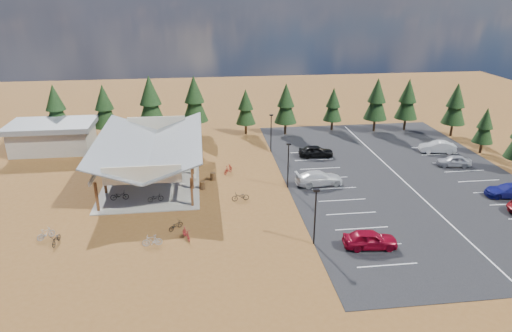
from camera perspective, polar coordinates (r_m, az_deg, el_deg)
name	(u,v)px	position (r m, az deg, el deg)	size (l,w,h in m)	color
ground	(244,197)	(48.11, -1.46, -3.95)	(140.00, 140.00, 0.00)	brown
asphalt_lot	(400,178)	(55.49, 17.59, -1.42)	(27.00, 44.00, 0.04)	black
concrete_pad	(153,176)	(54.62, -12.71, -1.24)	(10.60, 18.60, 0.10)	gray
bike_pavilion	(151,146)	(53.32, -13.04, 2.50)	(11.65, 19.40, 4.97)	#573519
outbuilding	(53,136)	(67.03, -24.05, 3.42)	(11.00, 7.00, 3.90)	#ADA593
lamp_post_0	(315,213)	(38.75, 7.42, -5.83)	(0.50, 0.25, 5.14)	black
lamp_post_1	(288,162)	(49.44, 4.05, 0.47)	(0.50, 0.25, 5.14)	black
lamp_post_2	(271,130)	(60.62, 1.90, 4.49)	(0.50, 0.25, 5.14)	black
trash_bin_0	(202,185)	(50.19, -6.71, -2.41)	(0.60, 0.60, 0.90)	#462E19
trash_bin_1	(213,176)	(52.40, -5.43, -1.31)	(0.60, 0.60, 0.90)	#462E19
pine_0	(56,107)	(70.18, -23.77, 6.77)	(3.54, 3.54, 8.24)	#382314
pine_1	(104,107)	(68.48, -18.44, 7.07)	(3.46, 3.46, 8.06)	#382314
pine_2	(150,101)	(66.63, -13.06, 7.93)	(4.00, 4.00, 9.32)	#382314
pine_3	(194,99)	(67.93, -7.71, 8.29)	(3.80, 3.80, 8.86)	#382314
pine_4	(246,107)	(67.85, -1.30, 7.39)	(2.94, 2.94, 6.85)	#382314
pine_5	(286,104)	(67.66, 3.75, 7.79)	(3.33, 3.33, 7.75)	#382314
pine_6	(333,105)	(70.74, 9.62, 7.58)	(2.86, 2.86, 6.66)	#382314
pine_7	(377,99)	(71.35, 14.85, 8.08)	(3.53, 3.53, 8.22)	#382314
pine_8	(408,99)	(73.30, 18.43, 7.93)	(3.43, 3.43, 7.99)	#382314
pine_12	(485,126)	(66.91, 26.71, 4.52)	(2.65, 2.65, 6.17)	#382314
pine_13	(456,104)	(72.83, 23.68, 7.12)	(3.41, 3.41, 7.95)	#382314
bike_0	(120,196)	(49.17, -16.70, -3.57)	(0.65, 1.86, 0.98)	black
bike_1	(124,176)	(53.83, -16.18, -1.23)	(0.52, 1.84, 1.10)	gray
bike_2	(144,161)	(58.11, -13.77, 0.59)	(0.61, 1.75, 0.92)	#232B9E
bike_3	(140,152)	(61.10, -14.34, 1.66)	(0.52, 1.82, 1.10)	maroon
bike_4	(155,198)	(47.95, -12.45, -3.88)	(0.56, 1.61, 0.85)	black
bike_5	(167,179)	(52.02, -11.06, -1.62)	(0.47, 1.67, 1.01)	#93959C
bike_6	(161,171)	(54.66, -11.82, -0.56)	(0.62, 1.79, 0.94)	#1B3F92
bike_7	(166,157)	(58.70, -11.22, 1.09)	(0.50, 1.77, 1.06)	maroon
bike_8	(56,239)	(43.15, -23.69, -8.38)	(0.62, 1.78, 0.93)	black
bike_9	(46,234)	(44.36, -24.79, -7.69)	(0.47, 1.65, 0.99)	gray
bike_11	(186,234)	(40.75, -8.72, -8.35)	(0.50, 1.77, 1.06)	maroon
bike_12	(176,225)	(42.47, -10.00, -7.31)	(0.56, 1.61, 0.85)	black
bike_13	(152,241)	(40.29, -12.85, -9.08)	(0.48, 1.71, 1.03)	#95979E
bike_15	(228,169)	(54.12, -3.50, -0.40)	(0.50, 1.76, 1.06)	maroon
bike_16	(240,197)	(47.20, -1.96, -3.83)	(0.63, 1.81, 0.95)	black
car_0	(370,239)	(40.09, 14.08, -8.86)	(1.83, 4.56, 1.55)	maroon
car_3	(319,178)	(51.26, 7.89, -1.51)	(2.16, 5.32, 1.54)	silver
car_4	(316,151)	(59.72, 7.50, 1.85)	(1.79, 4.46, 1.52)	black
car_7	(509,190)	(54.80, 29.09, -2.69)	(1.97, 4.84, 1.40)	navy
car_8	(454,161)	(61.14, 23.48, 0.60)	(1.63, 4.04, 1.38)	#A0A1A8
car_9	(437,147)	(65.44, 21.72, 2.23)	(1.62, 4.64, 1.53)	silver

